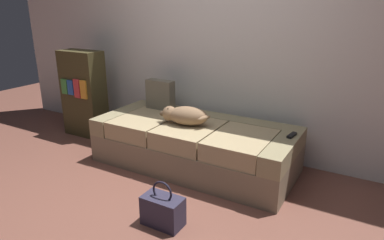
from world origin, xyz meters
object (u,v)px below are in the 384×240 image
(handbag, at_px, (163,210))
(bookshelf, at_px, (84,94))
(tv_remote, at_px, (292,135))
(couch, at_px, (194,145))
(dog_tan, at_px, (185,115))
(throw_pillow, at_px, (160,95))

(handbag, distance_m, bookshelf, 2.35)
(bookshelf, bearing_deg, handbag, -29.67)
(tv_remote, distance_m, handbag, 1.39)
(couch, distance_m, tv_remote, 1.01)
(dog_tan, xyz_separation_m, tv_remote, (1.04, 0.21, -0.08))
(throw_pillow, relative_size, bookshelf, 0.31)
(couch, xyz_separation_m, handbag, (0.30, -1.03, -0.11))
(tv_remote, xyz_separation_m, handbag, (-0.66, -1.16, -0.36))
(throw_pillow, bearing_deg, handbag, -54.87)
(couch, relative_size, dog_tan, 3.78)
(tv_remote, distance_m, throw_pillow, 1.58)
(tv_remote, bearing_deg, couch, -164.65)
(dog_tan, relative_size, tv_remote, 3.67)
(couch, bearing_deg, bookshelf, 176.20)
(tv_remote, xyz_separation_m, bookshelf, (-2.68, -0.02, 0.06))
(tv_remote, relative_size, handbag, 0.40)
(couch, bearing_deg, handbag, -73.62)
(tv_remote, bearing_deg, bookshelf, -172.00)
(bookshelf, bearing_deg, throw_pillow, 7.42)
(couch, relative_size, tv_remote, 13.88)
(couch, distance_m, dog_tan, 0.35)
(tv_remote, relative_size, bookshelf, 0.14)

